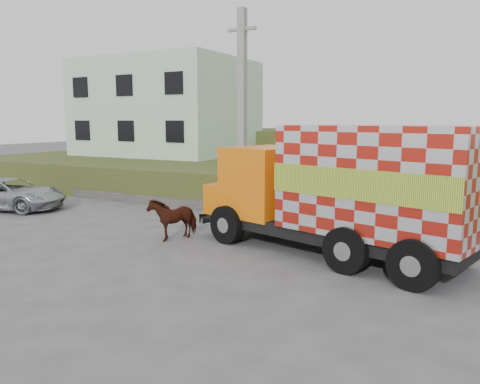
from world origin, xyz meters
The scene contains 10 objects.
ground centered at (0.00, 0.00, 0.00)m, with size 120.00×120.00×0.00m, color #474749.
embankment centered at (0.00, 10.00, 0.75)m, with size 40.00×12.00×1.50m, color #2B4717.
embankment_far centered at (0.00, 22.00, 1.50)m, with size 40.00×12.00×3.00m, color #2B4717.
retaining_strip centered at (-2.00, 4.20, 0.20)m, with size 16.00×0.50×0.40m, color #595651.
building centered at (-11.00, 13.00, 4.50)m, with size 10.00×8.00×6.00m, color #ADC8AA.
utility_pole centered at (-1.00, 4.60, 4.08)m, with size 1.20×0.30×8.00m.
cargo_truck centered at (4.43, 0.22, 1.84)m, with size 8.39×4.55×3.57m.
cow centered at (-0.83, -0.35, 0.65)m, with size 0.70×1.55×1.31m, color #38150E.
suv centered at (-9.79, 0.33, 0.66)m, with size 2.18×4.72×1.31m, color #ADB2B7.
pedestrian centered at (1.68, 5.70, 2.38)m, with size 0.64×0.42×1.75m, color #312E2B.
Camera 1 is at (7.86, -12.09, 3.68)m, focal length 35.00 mm.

